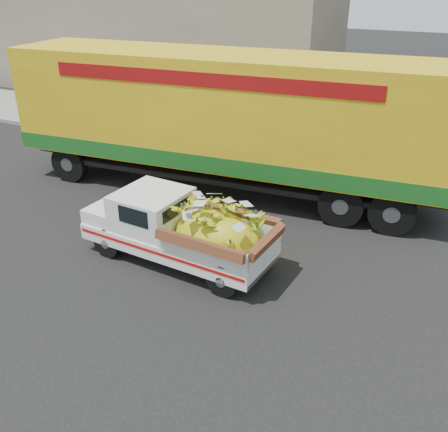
% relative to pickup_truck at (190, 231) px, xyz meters
% --- Properties ---
extents(ground, '(100.00, 100.00, 0.00)m').
position_rel_pickup_truck_xyz_m(ground, '(-2.05, -0.69, -0.79)').
color(ground, black).
rests_on(ground, ground).
extents(curb, '(60.00, 0.25, 0.15)m').
position_rel_pickup_truck_xyz_m(curb, '(-2.05, 6.39, -0.71)').
color(curb, gray).
rests_on(curb, ground).
extents(sidewalk, '(60.00, 4.00, 0.14)m').
position_rel_pickup_truck_xyz_m(sidewalk, '(-2.05, 8.49, -0.72)').
color(sidewalk, gray).
rests_on(sidewalk, ground).
extents(building_left, '(18.00, 6.00, 5.00)m').
position_rel_pickup_truck_xyz_m(building_left, '(-10.05, 14.39, 1.71)').
color(building_left, gray).
rests_on(building_left, ground).
extents(pickup_truck, '(4.29, 1.86, 1.47)m').
position_rel_pickup_truck_xyz_m(pickup_truck, '(0.00, 0.00, 0.00)').
color(pickup_truck, black).
rests_on(pickup_truck, ground).
extents(semi_trailer, '(12.04, 3.41, 3.80)m').
position_rel_pickup_truck_xyz_m(semi_trailer, '(-1.11, 3.94, 1.33)').
color(semi_trailer, black).
rests_on(semi_trailer, ground).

